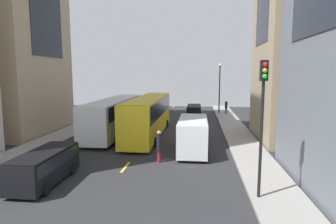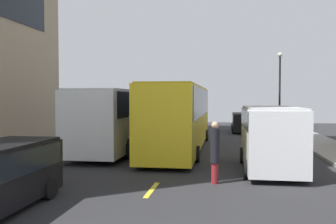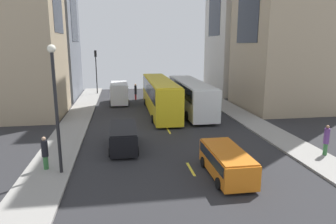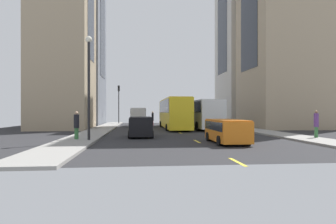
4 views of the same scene
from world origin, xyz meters
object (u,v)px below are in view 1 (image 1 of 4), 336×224
(car_black_0, at_px, (45,164))
(delivery_van_white, at_px, (193,133))
(pedestrian_waiting_curb, at_px, (108,104))
(traffic_light_near_corner, at_px, (263,104))
(pedestrian_crossing_near, at_px, (159,146))
(streetcar_yellow, at_px, (149,113))
(city_bus_white, at_px, (115,113))
(pedestrian_walking_far, at_px, (226,106))
(car_orange_1, at_px, (158,106))
(car_black_2, at_px, (194,110))

(car_black_0, bearing_deg, delivery_van_white, 41.25)
(pedestrian_waiting_curb, relative_size, traffic_light_near_corner, 0.32)
(car_black_0, height_order, traffic_light_near_corner, traffic_light_near_corner)
(pedestrian_crossing_near, bearing_deg, streetcar_yellow, 57.75)
(pedestrian_crossing_near, bearing_deg, delivery_van_white, 3.28)
(traffic_light_near_corner, bearing_deg, city_bus_white, 128.30)
(car_black_0, bearing_deg, pedestrian_waiting_curb, 101.32)
(city_bus_white, xyz_separation_m, streetcar_yellow, (3.36, -0.19, 0.11))
(car_black_0, distance_m, pedestrian_walking_far, 29.70)
(streetcar_yellow, bearing_deg, traffic_light_near_corner, -61.05)
(car_black_0, height_order, car_orange_1, car_black_0)
(city_bus_white, relative_size, delivery_van_white, 2.44)
(car_orange_1, height_order, pedestrian_crossing_near, pedestrian_crossing_near)
(streetcar_yellow, distance_m, car_black_2, 12.08)
(pedestrian_crossing_near, relative_size, traffic_light_near_corner, 0.34)
(car_orange_1, relative_size, pedestrian_waiting_curb, 2.35)
(streetcar_yellow, bearing_deg, car_orange_1, 95.24)
(pedestrian_walking_far, bearing_deg, traffic_light_near_corner, -164.73)
(city_bus_white, height_order, pedestrian_waiting_curb, city_bus_white)
(traffic_light_near_corner, bearing_deg, delivery_van_white, 112.74)
(pedestrian_walking_far, height_order, pedestrian_waiting_curb, pedestrian_waiting_curb)
(delivery_van_white, bearing_deg, city_bus_white, 141.45)
(traffic_light_near_corner, bearing_deg, car_black_2, 97.88)
(car_black_2, bearing_deg, city_bus_white, -123.69)
(car_black_2, xyz_separation_m, traffic_light_near_corner, (3.44, -24.89, 3.49))
(streetcar_yellow, xyz_separation_m, pedestrian_crossing_near, (2.15, -8.45, -0.99))
(streetcar_yellow, bearing_deg, pedestrian_waiting_curb, 120.79)
(car_orange_1, relative_size, car_black_2, 1.02)
(streetcar_yellow, relative_size, pedestrian_waiting_curb, 6.95)
(pedestrian_crossing_near, height_order, pedestrian_waiting_curb, pedestrian_waiting_curb)
(streetcar_yellow, distance_m, pedestrian_walking_far, 16.89)
(car_orange_1, distance_m, car_black_2, 7.83)
(city_bus_white, bearing_deg, car_black_0, -90.14)
(city_bus_white, relative_size, traffic_light_near_corner, 2.08)
(car_black_0, height_order, car_black_2, car_black_0)
(car_black_0, xyz_separation_m, pedestrian_walking_far, (11.95, 27.19, 0.15))
(car_black_2, bearing_deg, delivery_van_white, -89.22)
(city_bus_white, height_order, car_orange_1, city_bus_white)
(city_bus_white, distance_m, pedestrian_waiting_curb, 15.82)
(pedestrian_crossing_near, bearing_deg, car_black_0, 170.68)
(pedestrian_walking_far, relative_size, pedestrian_waiting_curb, 0.97)
(car_black_2, bearing_deg, traffic_light_near_corner, -82.12)
(car_orange_1, distance_m, pedestrian_crossing_near, 25.52)
(city_bus_white, bearing_deg, streetcar_yellow, -3.23)
(delivery_van_white, relative_size, pedestrian_crossing_near, 2.50)
(city_bus_white, distance_m, traffic_light_near_corner, 17.70)
(streetcar_yellow, bearing_deg, car_black_0, -105.00)
(pedestrian_walking_far, distance_m, pedestrian_waiting_curb, 17.49)
(streetcar_yellow, xyz_separation_m, traffic_light_near_corner, (7.51, -13.57, 2.33))
(streetcar_yellow, distance_m, pedestrian_crossing_near, 8.78)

